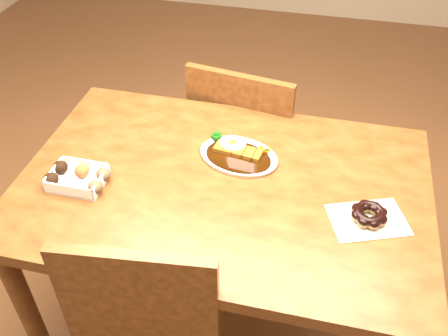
% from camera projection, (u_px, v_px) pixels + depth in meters
% --- Properties ---
extents(ground, '(6.00, 6.00, 0.00)m').
position_uv_depth(ground, '(223.00, 323.00, 1.95)').
color(ground, brown).
rests_on(ground, ground).
extents(table, '(1.20, 0.80, 0.75)m').
position_uv_depth(table, '(223.00, 205.00, 1.53)').
color(table, '#44220D').
rests_on(table, ground).
extents(chair_far, '(0.48, 0.48, 0.87)m').
position_uv_depth(chair_far, '(248.00, 145.00, 2.04)').
color(chair_far, '#44220D').
rests_on(chair_far, ground).
extents(katsu_curry_plate, '(0.28, 0.23, 0.05)m').
position_uv_depth(katsu_curry_plate, '(238.00, 153.00, 1.55)').
color(katsu_curry_plate, white).
rests_on(katsu_curry_plate, table).
extents(donut_box, '(0.18, 0.12, 0.04)m').
position_uv_depth(donut_box, '(78.00, 178.00, 1.45)').
color(donut_box, white).
rests_on(donut_box, table).
extents(pon_de_ring, '(0.24, 0.20, 0.04)m').
position_uv_depth(pon_de_ring, '(369.00, 215.00, 1.33)').
color(pon_de_ring, silver).
rests_on(pon_de_ring, table).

